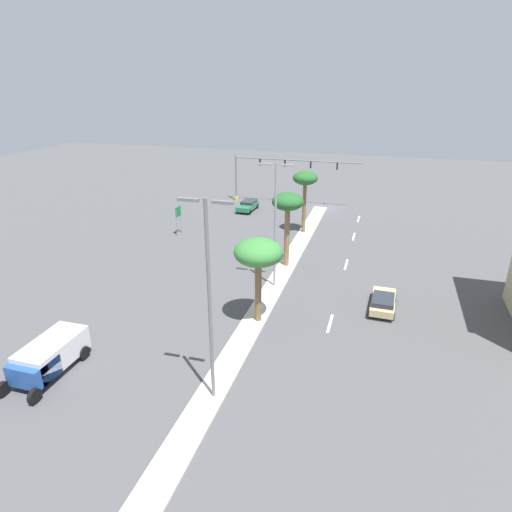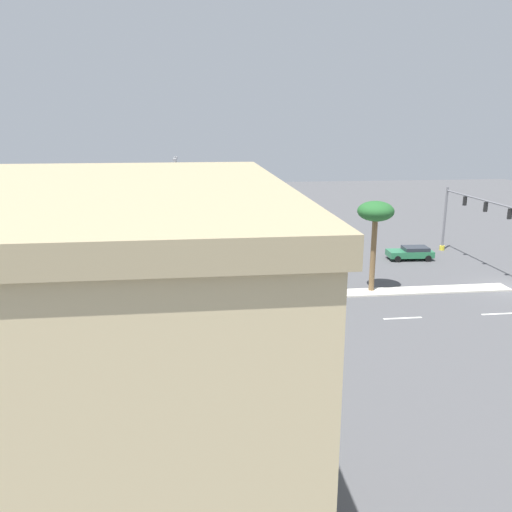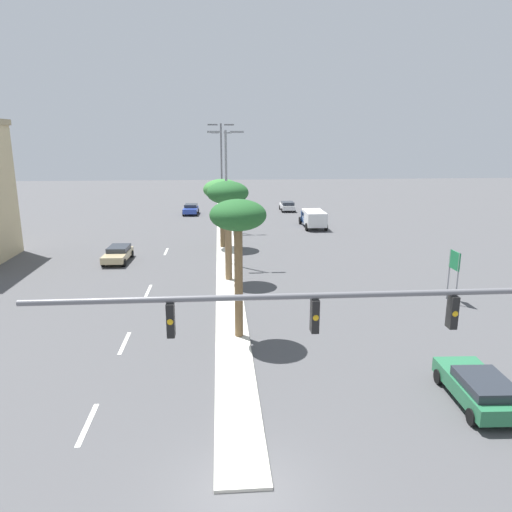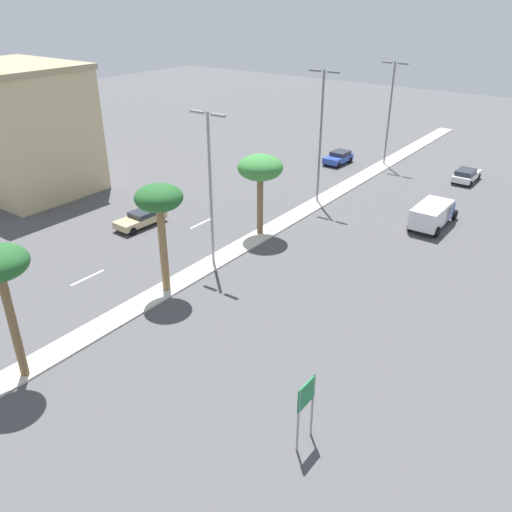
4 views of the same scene
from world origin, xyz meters
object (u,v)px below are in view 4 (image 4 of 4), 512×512
Objects in this scene: commercial_building at (20,129)px; street_lamp_rear at (390,107)px; sedan_blue_outboard at (338,157)px; palm_tree_near at (159,203)px; street_lamp_right at (210,180)px; directional_road_sign at (306,401)px; sedan_white_center at (466,175)px; palm_tree_far at (260,169)px; box_truck at (433,213)px; sedan_tan_inboard at (141,218)px; street_lamp_inboard at (321,129)px.

street_lamp_rear is at bearing 48.77° from commercial_building.
commercial_building reaches higher than sedan_blue_outboard.
street_lamp_right is (-0.02, 4.83, 0.17)m from palm_tree_near.
directional_road_sign is 0.81× the size of sedan_white_center.
street_lamp_right is at bearing 143.38° from directional_road_sign.
street_lamp_rear is (0.16, 24.11, 1.01)m from palm_tree_far.
directional_road_sign is 0.59× the size of box_truck.
sedan_blue_outboard is at bearing 116.38° from directional_road_sign.
street_lamp_rear reaches higher than sedan_blue_outboard.
palm_tree_near is at bearing -13.94° from commercial_building.
palm_tree_near is (25.47, -6.32, 0.25)m from commercial_building.
street_lamp_right is at bearing -80.58° from sedan_blue_outboard.
palm_tree_near is 36.17m from sedan_white_center.
palm_tree_far is at bearing 130.96° from directional_road_sign.
commercial_building is 2.84× the size of sedan_tan_inboard.
palm_tree_far is at bearing 10.71° from commercial_building.
street_lamp_right is at bearing -3.35° from commercial_building.
street_lamp_right reaches higher than sedan_blue_outboard.
street_lamp_rear is 30.74m from sedan_tan_inboard.
directional_road_sign is 0.46× the size of palm_tree_near.
street_lamp_right is (-14.41, 10.71, 4.04)m from directional_road_sign.
box_truck is (35.95, 14.70, -4.83)m from commercial_building.
sedan_white_center is (9.57, 14.28, -6.16)m from street_lamp_inboard.
commercial_building reaches higher than street_lamp_rear.
directional_road_sign is 16.01m from palm_tree_near.
commercial_building reaches higher than directional_road_sign.
palm_tree_near is at bearing -105.04° from sedan_white_center.
palm_tree_near reaches higher than sedan_white_center.
street_lamp_rear is (-14.56, 41.06, 4.14)m from directional_road_sign.
street_lamp_inboard is (25.18, 13.92, 0.90)m from commercial_building.
sedan_white_center is at bearing 95.10° from box_truck.
street_lamp_right is 31.63m from sedan_white_center.
street_lamp_inboard is at bearing 90.82° from palm_tree_near.
street_lamp_inboard is 12.23m from box_truck.
street_lamp_inboard reaches higher than sedan_tan_inboard.
street_lamp_right reaches higher than directional_road_sign.
box_truck is (15.07, -11.36, 0.43)m from sedan_blue_outboard.
street_lamp_rear is 11.10m from sedan_white_center.
sedan_tan_inboard is at bearing -153.14° from palm_tree_far.
commercial_building is 25.59m from palm_tree_far.
street_lamp_rear reaches higher than box_truck.
commercial_building is at bearing -157.77° from box_truck.
street_lamp_inboard is 18.26m from sedan_white_center.
commercial_building reaches higher than street_lamp_inboard.
street_lamp_rear is at bearing 126.95° from box_truck.
street_lamp_right is at bearing -122.98° from box_truck.
street_lamp_right is 2.77× the size of sedan_blue_outboard.
sedan_tan_inboard is (-9.26, -28.72, -5.84)m from street_lamp_rear.
sedan_white_center is at bearing 39.07° from commercial_building.
palm_tree_near reaches higher than sedan_tan_inboard.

